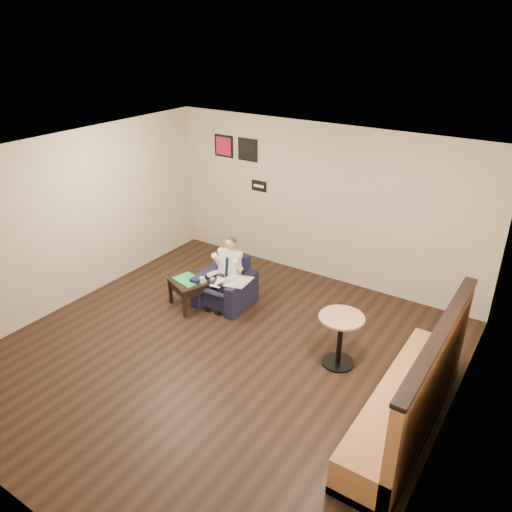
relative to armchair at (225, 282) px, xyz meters
The scene contains 19 objects.
ground 1.50m from the armchair, 56.08° to the right, with size 6.00×6.00×0.00m, color black.
wall_back 2.21m from the armchair, 65.72° to the left, with size 6.00×0.02×2.80m, color beige.
wall_front 4.40m from the armchair, 79.10° to the right, with size 6.00×0.02×2.80m, color beige.
wall_left 2.69m from the armchair, 151.19° to the right, with size 0.02×6.00×2.80m, color beige.
wall_right 4.12m from the armchair, 17.54° to the right, with size 0.02×6.00×2.80m, color beige.
ceiling 2.81m from the armchair, 56.08° to the right, with size 6.00×6.00×0.02m, color white.
seating_sign 2.15m from the armchair, 105.39° to the left, with size 0.32×0.02×0.20m, color black.
art_print_left 2.81m from the armchair, 125.92° to the left, with size 0.42×0.03×0.42m, color #B5163B.
art_print_right 2.61m from the armchair, 112.57° to the left, with size 0.42×0.03×0.42m, color black.
armchair is the anchor object (origin of this frame).
seated_man 0.18m from the armchair, 87.23° to the right, with size 0.52×0.78×1.09m, color white, non-canonical shape.
lap_papers 0.21m from the armchair, 87.23° to the right, with size 0.18×0.26×0.01m, color white.
newspaper 0.37m from the armchair, 11.79° to the right, with size 0.35×0.43×0.01m, color silver.
side_table 0.59m from the armchair, 140.20° to the right, with size 0.57×0.57×0.47m, color black.
green_folder 0.60m from the armchair, 141.90° to the right, with size 0.47×0.33×0.01m, color green.
coffee_mug 0.40m from the armchair, 124.04° to the right, with size 0.08×0.08×0.10m, color white.
smartphone 0.40m from the armchair, 144.83° to the right, with size 0.15×0.07×0.01m, color black.
banquette 3.58m from the armchair, 17.65° to the right, with size 0.65×2.74×1.40m, color #AD7343.
cafe_table 2.32m from the armchair, 11.11° to the right, with size 0.62×0.62×0.76m, color #AB7E5D.
Camera 1 is at (3.62, -4.56, 4.34)m, focal length 35.00 mm.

